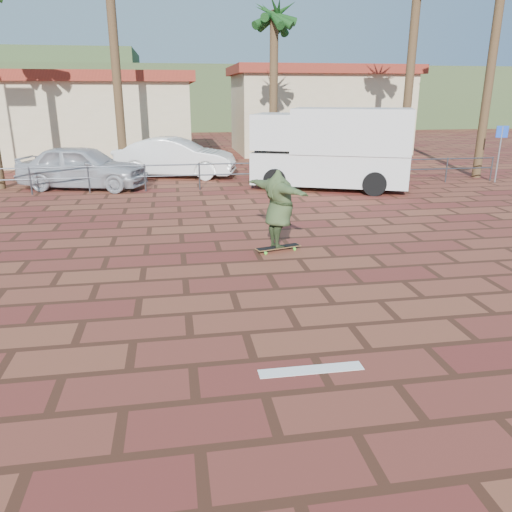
{
  "coord_description": "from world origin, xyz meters",
  "views": [
    {
      "loc": [
        -0.96,
        -6.78,
        3.47
      ],
      "look_at": [
        0.37,
        1.27,
        0.8
      ],
      "focal_mm": 35.0,
      "sensor_mm": 36.0,
      "label": 1
    }
  ],
  "objects": [
    {
      "name": "ground",
      "position": [
        0.0,
        0.0,
        0.0
      ],
      "size": [
        120.0,
        120.0,
        0.0
      ],
      "primitive_type": "plane",
      "color": "brown",
      "rests_on": "ground"
    },
    {
      "name": "paint_stripe",
      "position": [
        0.7,
        -1.2,
        0.0
      ],
      "size": [
        1.4,
        0.22,
        0.01
      ],
      "primitive_type": "cube",
      "color": "white",
      "rests_on": "ground"
    },
    {
      "name": "guardrail",
      "position": [
        0.0,
        12.0,
        0.68
      ],
      "size": [
        24.06,
        0.06,
        1.0
      ],
      "color": "#47494F",
      "rests_on": "ground"
    },
    {
      "name": "palm_center",
      "position": [
        3.5,
        15.5,
        6.36
      ],
      "size": [
        2.4,
        2.4,
        7.75
      ],
      "color": "brown",
      "rests_on": "ground"
    },
    {
      "name": "building_west",
      "position": [
        -6.0,
        22.0,
        2.28
      ],
      "size": [
        12.6,
        7.6,
        4.5
      ],
      "color": "beige",
      "rests_on": "ground"
    },
    {
      "name": "building_east",
      "position": [
        8.0,
        24.0,
        2.54
      ],
      "size": [
        10.6,
        6.6,
        5.0
      ],
      "color": "beige",
      "rests_on": "ground"
    },
    {
      "name": "hill_front",
      "position": [
        0.0,
        50.0,
        3.0
      ],
      "size": [
        70.0,
        18.0,
        6.0
      ],
      "primitive_type": "cube",
      "color": "#384C28",
      "rests_on": "ground"
    },
    {
      "name": "longboard",
      "position": [
        1.34,
        3.96,
        0.09
      ],
      "size": [
        1.1,
        0.51,
        0.11
      ],
      "rotation": [
        0.0,
        0.0,
        0.27
      ],
      "color": "olive",
      "rests_on": "ground"
    },
    {
      "name": "skateboarder",
      "position": [
        1.34,
        3.96,
        0.99
      ],
      "size": [
        1.42,
        2.24,
        1.77
      ],
      "primitive_type": "imported",
      "rotation": [
        0.0,
        0.0,
        1.98
      ],
      "color": "#384927",
      "rests_on": "longboard"
    },
    {
      "name": "campervan",
      "position": [
        4.94,
        11.48,
        1.55
      ],
      "size": [
        6.17,
        4.35,
        2.95
      ],
      "rotation": [
        0.0,
        0.0,
        -0.39
      ],
      "color": "silver",
      "rests_on": "ground"
    },
    {
      "name": "car_silver",
      "position": [
        -4.32,
        13.0,
        0.82
      ],
      "size": [
        5.15,
        3.2,
        1.64
      ],
      "primitive_type": "imported",
      "rotation": [
        0.0,
        0.0,
        1.29
      ],
      "color": "#AFB1B6",
      "rests_on": "ground"
    },
    {
      "name": "car_white",
      "position": [
        -0.85,
        15.16,
        0.84
      ],
      "size": [
        5.35,
        2.98,
        1.67
      ],
      "primitive_type": "imported",
      "rotation": [
        0.0,
        0.0,
        1.32
      ],
      "color": "silver",
      "rests_on": "ground"
    },
    {
      "name": "street_sign",
      "position": [
        12.0,
        11.67,
        1.57
      ],
      "size": [
        0.45,
        0.16,
        2.24
      ],
      "rotation": [
        0.0,
        0.0,
        -0.26
      ],
      "color": "gray",
      "rests_on": "ground"
    }
  ]
}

